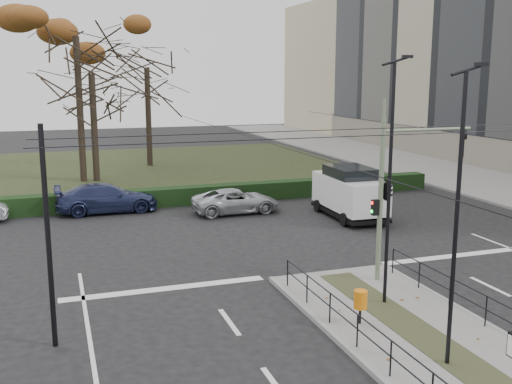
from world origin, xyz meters
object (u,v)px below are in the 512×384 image
Objects in this scene: parked_car_third at (107,198)px; parked_car_fourth at (236,201)px; bare_tree_near at (92,82)px; streetlamp_median_near at (457,218)px; white_van at (350,191)px; litter_bin at (360,300)px; bare_tree_center at (147,75)px; rust_tree at (76,36)px; traffic_light at (389,187)px; streetlamp_median_far at (390,181)px.

parked_car_third is 1.15× the size of parked_car_fourth.
parked_car_third is 0.55× the size of bare_tree_near.
parked_car_fourth is at bearing 89.97° from streetlamp_median_near.
bare_tree_near reaches higher than white_van.
bare_tree_center is (-0.85, 33.13, 6.36)m from litter_bin.
streetlamp_median_near is 0.58× the size of rust_tree.
bare_tree_center is (-1.74, 36.02, 3.34)m from streetlamp_median_near.
bare_tree_center is at bearing -17.24° from parked_car_third.
parked_car_fourth is at bearing 98.70° from traffic_light.
streetlamp_median_far is 0.75× the size of bare_tree_center.
rust_tree is 3.03m from bare_tree_near.
traffic_light is 12.54m from parked_car_fourth.
parked_car_third is at bearing -90.96° from bare_tree_near.
bare_tree_center reaches higher than parked_car_third.
bare_tree_center reaches higher than streetlamp_median_far.
traffic_light is at bearing 73.00° from streetlamp_median_near.
parked_car_fourth is 16.67m from rust_tree.
white_van is at bearing -114.45° from parked_car_third.
parked_car_fourth is (6.47, -2.34, -0.13)m from parked_car_third.
bare_tree_center is 7.47m from bare_tree_near.
litter_bin is 0.13× the size of streetlamp_median_far.
traffic_light reaches higher than litter_bin.
streetlamp_median_near is at bearing -87.23° from bare_tree_center.
streetlamp_median_near is 36.22m from bare_tree_center.
streetlamp_median_far is 0.61× the size of rust_tree.
white_van is (6.09, 12.40, 0.51)m from litter_bin.
bare_tree_center reaches higher than bare_tree_near.
streetlamp_median_far reaches higher than white_van.
streetlamp_median_near is (-1.86, -6.08, 0.45)m from traffic_light.
white_van is (11.66, -5.22, 0.59)m from parked_car_third.
traffic_light is 26.51m from rust_tree.
traffic_light is at bearing -172.66° from parked_car_fourth.
litter_bin is 28.38m from bare_tree_near.
streetlamp_median_near is at bearing -107.00° from traffic_light.
parked_car_fourth is 14.84m from bare_tree_near.
streetlamp_median_near is 16.34m from white_van.
streetlamp_median_near is at bearing -162.86° from parked_car_third.
traffic_light is at bearing -69.54° from rust_tree.
streetlamp_median_far is 18.18m from parked_car_third.
streetlamp_median_far is 1.66× the size of parked_car_fourth.
bare_tree_near reaches higher than parked_car_third.
parked_car_third reaches higher than parked_car_fourth.
bare_tree_near reaches higher than streetlamp_median_near.
streetlamp_median_near reaches higher than parked_car_fourth.
parked_car_third is at bearing 155.89° from white_van.
parked_car_third is 1.04× the size of white_van.
streetlamp_median_near is (0.89, -2.89, 3.02)m from litter_bin.
streetlamp_median_near is at bearing -72.88° from litter_bin.
streetlamp_median_far is at bearing -112.14° from white_van.
traffic_light is 1.22× the size of parked_car_fourth.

